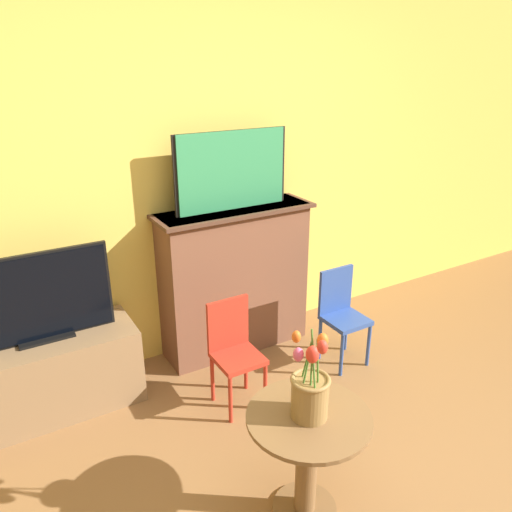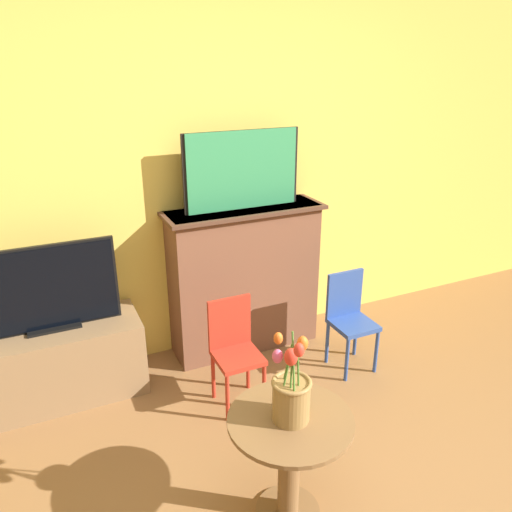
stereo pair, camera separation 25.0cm
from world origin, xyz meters
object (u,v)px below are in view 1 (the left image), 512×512
Objects in this scene: painting at (232,170)px; chair_blue at (341,311)px; tv_monitor at (40,299)px; chair_red at (234,347)px; vase_tulips at (310,391)px.

painting is 1.18m from chair_blue.
tv_monitor is 1.18× the size of chair_red.
tv_monitor is at bearing 165.80° from chair_blue.
chair_red and chair_blue have the same top height.
chair_red is at bearing -118.63° from painting.
painting is at bearing 135.34° from chair_blue.
tv_monitor is 1.60m from vase_tulips.
vase_tulips is (-0.95, -0.91, 0.30)m from chair_blue.
tv_monitor is 1.79× the size of vase_tulips.
painting reaches higher than chair_blue.
chair_blue is at bearing 43.91° from vase_tulips.
tv_monitor is at bearing 152.89° from chair_red.
chair_red is at bearing -27.11° from tv_monitor.
vase_tulips is (-0.41, -1.44, -0.62)m from painting.
painting reaches higher than tv_monitor.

